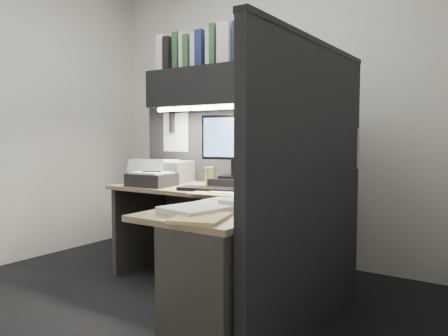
{
  "coord_description": "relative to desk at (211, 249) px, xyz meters",
  "views": [
    {
      "loc": [
        1.91,
        -2.07,
        1.1
      ],
      "look_at": [
        0.18,
        0.51,
        0.89
      ],
      "focal_mm": 35.0,
      "sensor_mm": 36.0,
      "label": 1
    }
  ],
  "objects": [
    {
      "name": "mousepad",
      "position": [
        0.26,
        0.47,
        0.29
      ],
      "size": [
        0.27,
        0.25,
        0.0
      ],
      "primitive_type": "cube",
      "rotation": [
        0.0,
        0.0,
        -0.18
      ],
      "color": "navy",
      "rests_on": "desk"
    },
    {
      "name": "partition_back",
      "position": [
        -0.4,
        0.93,
        0.36
      ],
      "size": [
        1.9,
        0.06,
        1.6
      ],
      "primitive_type": "cube",
      "color": "black",
      "rests_on": "floor"
    },
    {
      "name": "partition_right",
      "position": [
        0.55,
        0.18,
        0.36
      ],
      "size": [
        0.06,
        1.5,
        1.6
      ],
      "primitive_type": "cube",
      "color": "black",
      "rests_on": "floor"
    },
    {
      "name": "coffee_cup",
      "position": [
        -0.46,
        0.62,
        0.36
      ],
      "size": [
        0.09,
        0.09,
        0.14
      ],
      "primitive_type": "cylinder",
      "rotation": [
        0.0,
        0.0,
        -0.23
      ],
      "color": "#B7CD52",
      "rests_on": "desk"
    },
    {
      "name": "wall_back",
      "position": [
        -0.43,
        1.5,
        0.91
      ],
      "size": [
        3.5,
        0.04,
        2.7
      ],
      "primitive_type": "cube",
      "color": "silver",
      "rests_on": "floor"
    },
    {
      "name": "wall_left",
      "position": [
        -2.18,
        0.0,
        0.91
      ],
      "size": [
        0.04,
        3.0,
        2.7
      ],
      "primitive_type": "cube",
      "color": "silver",
      "rests_on": "floor"
    },
    {
      "name": "keyboard",
      "position": [
        -0.26,
        0.4,
        0.3
      ],
      "size": [
        0.53,
        0.25,
        0.02
      ],
      "primitive_type": "cube",
      "rotation": [
        0.0,
        0.0,
        0.18
      ],
      "color": "black",
      "rests_on": "desk"
    },
    {
      "name": "task_light_tube",
      "position": [
        -0.3,
        0.61,
        0.89
      ],
      "size": [
        1.32,
        0.04,
        0.04
      ],
      "primitive_type": "cylinder",
      "rotation": [
        0.0,
        1.57,
        0.0
      ],
      "color": "white",
      "rests_on": "overhead_shelf"
    },
    {
      "name": "notebook_stack",
      "position": [
        -0.84,
        0.39,
        0.34
      ],
      "size": [
        0.35,
        0.3,
        0.1
      ],
      "primitive_type": "cube",
      "rotation": [
        0.0,
        0.0,
        0.1
      ],
      "color": "black",
      "rests_on": "desk"
    },
    {
      "name": "desk",
      "position": [
        0.0,
        0.0,
        0.0
      ],
      "size": [
        1.7,
        1.53,
        0.73
      ],
      "color": "#8C7559",
      "rests_on": "floor"
    },
    {
      "name": "open_folder",
      "position": [
        -0.13,
        0.32,
        0.29
      ],
      "size": [
        0.46,
        0.33,
        0.01
      ],
      "primitive_type": "cube",
      "rotation": [
        0.0,
        0.0,
        0.15
      ],
      "color": "tan",
      "rests_on": "desk"
    },
    {
      "name": "mouse",
      "position": [
        0.26,
        0.48,
        0.31
      ],
      "size": [
        0.09,
        0.11,
        0.03
      ],
      "primitive_type": "ellipsoid",
      "rotation": [
        0.0,
        0.0,
        -0.42
      ],
      "color": "black",
      "rests_on": "mousepad"
    },
    {
      "name": "overhead_shelf",
      "position": [
        -0.3,
        0.75,
        1.06
      ],
      "size": [
        1.55,
        0.34,
        0.3
      ],
      "primitive_type": "cube",
      "color": "black",
      "rests_on": "partition_back"
    },
    {
      "name": "floor",
      "position": [
        -0.43,
        0.0,
        -0.44
      ],
      "size": [
        3.5,
        3.5,
        0.0
      ],
      "primitive_type": "plane",
      "color": "black",
      "rests_on": "ground"
    },
    {
      "name": "paper_stack_b",
      "position": [
        0.18,
        -0.36,
        0.3
      ],
      "size": [
        0.32,
        0.37,
        0.03
      ],
      "primitive_type": "cube",
      "rotation": [
        0.0,
        0.0,
        -0.19
      ],
      "color": "white",
      "rests_on": "desk"
    },
    {
      "name": "pinned_papers",
      "position": [
        -0.0,
        0.56,
        0.61
      ],
      "size": [
        1.76,
        1.31,
        0.51
      ],
      "color": "white",
      "rests_on": "partition_back"
    },
    {
      "name": "monitor",
      "position": [
        -0.25,
        0.66,
        0.5
      ],
      "size": [
        0.49,
        0.31,
        0.54
      ],
      "rotation": [
        0.0,
        0.0,
        0.29
      ],
      "color": "black",
      "rests_on": "desk"
    },
    {
      "name": "paper_stack_a",
      "position": [
        0.35,
        -0.12,
        0.31
      ],
      "size": [
        0.29,
        0.25,
        0.05
      ],
      "primitive_type": "cube",
      "rotation": [
        0.0,
        0.0,
        0.05
      ],
      "color": "white",
      "rests_on": "desk"
    },
    {
      "name": "binder_row",
      "position": [
        -0.6,
        0.75,
        1.35
      ],
      "size": [
        0.8,
        0.25,
        0.31
      ],
      "color": "silver",
      "rests_on": "overhead_shelf"
    },
    {
      "name": "printer",
      "position": [
        -0.98,
        0.68,
        0.37
      ],
      "size": [
        0.52,
        0.47,
        0.18
      ],
      "primitive_type": "cube",
      "rotation": [
        0.0,
        0.0,
        0.25
      ],
      "color": "gray",
      "rests_on": "desk"
    },
    {
      "name": "telephone",
      "position": [
        0.16,
        0.65,
        0.33
      ],
      "size": [
        0.29,
        0.29,
        0.08
      ],
      "primitive_type": "cube",
      "rotation": [
        0.0,
        0.0,
        -0.63
      ],
      "color": "beige",
      "rests_on": "desk"
    },
    {
      "name": "manila_stack",
      "position": [
        0.3,
        -0.5,
        0.3
      ],
      "size": [
        0.3,
        0.34,
        0.02
      ],
      "primitive_type": "cube",
      "rotation": [
        0.0,
        0.0,
        0.29
      ],
      "color": "tan",
      "rests_on": "desk"
    }
  ]
}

